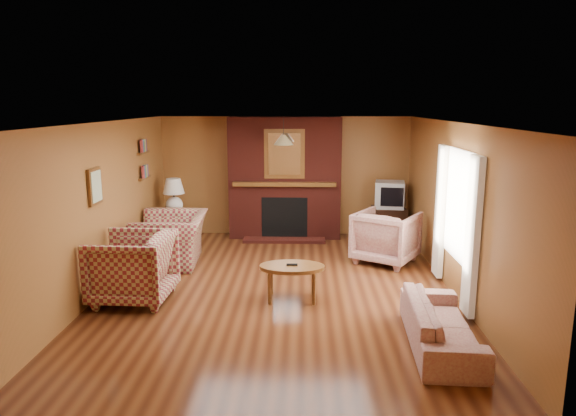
{
  "coord_description": "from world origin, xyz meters",
  "views": [
    {
      "loc": [
        0.36,
        -7.1,
        2.66
      ],
      "look_at": [
        0.13,
        0.6,
        1.08
      ],
      "focal_mm": 32.0,
      "sensor_mm": 36.0,
      "label": 1
    }
  ],
  "objects_px": {
    "fireplace": "(285,179)",
    "coffee_table": "(292,270)",
    "plaid_armchair": "(132,268)",
    "floral_armchair": "(386,237)",
    "tv_stand": "(388,224)",
    "side_table": "(175,228)",
    "crt_tv": "(390,195)",
    "table_lamp": "(174,194)",
    "floral_sofa": "(441,324)",
    "plaid_loveseat": "(171,239)"
  },
  "relations": [
    {
      "from": "plaid_loveseat",
      "to": "plaid_armchair",
      "type": "xyz_separation_m",
      "value": [
        -0.1,
        -1.68,
        0.05
      ]
    },
    {
      "from": "floral_sofa",
      "to": "fireplace",
      "type": "bearing_deg",
      "value": 25.38
    },
    {
      "from": "plaid_loveseat",
      "to": "plaid_armchair",
      "type": "bearing_deg",
      "value": -7.23
    },
    {
      "from": "coffee_table",
      "to": "side_table",
      "type": "distance_m",
      "value": 3.69
    },
    {
      "from": "floral_armchair",
      "to": "side_table",
      "type": "height_order",
      "value": "floral_armchair"
    },
    {
      "from": "floral_sofa",
      "to": "crt_tv",
      "type": "height_order",
      "value": "crt_tv"
    },
    {
      "from": "coffee_table",
      "to": "table_lamp",
      "type": "height_order",
      "value": "table_lamp"
    },
    {
      "from": "plaid_loveseat",
      "to": "floral_sofa",
      "type": "bearing_deg",
      "value": 48.48
    },
    {
      "from": "plaid_armchair",
      "to": "table_lamp",
      "type": "xyz_separation_m",
      "value": [
        -0.15,
        2.96,
        0.49
      ]
    },
    {
      "from": "side_table",
      "to": "tv_stand",
      "type": "distance_m",
      "value": 4.16
    },
    {
      "from": "side_table",
      "to": "crt_tv",
      "type": "bearing_deg",
      "value": 4.74
    },
    {
      "from": "fireplace",
      "to": "floral_armchair",
      "type": "distance_m",
      "value": 2.52
    },
    {
      "from": "table_lamp",
      "to": "floral_sofa",
      "type": "bearing_deg",
      "value": -46.26
    },
    {
      "from": "floral_armchair",
      "to": "plaid_armchair",
      "type": "bearing_deg",
      "value": 58.33
    },
    {
      "from": "fireplace",
      "to": "floral_sofa",
      "type": "bearing_deg",
      "value": -68.05
    },
    {
      "from": "plaid_loveseat",
      "to": "floral_armchair",
      "type": "bearing_deg",
      "value": 89.05
    },
    {
      "from": "coffee_table",
      "to": "crt_tv",
      "type": "bearing_deg",
      "value": 60.28
    },
    {
      "from": "plaid_armchair",
      "to": "tv_stand",
      "type": "relative_size",
      "value": 1.57
    },
    {
      "from": "coffee_table",
      "to": "crt_tv",
      "type": "xyz_separation_m",
      "value": [
        1.83,
        3.21,
        0.48
      ]
    },
    {
      "from": "floral_armchair",
      "to": "fireplace",
      "type": "bearing_deg",
      "value": -10.9
    },
    {
      "from": "fireplace",
      "to": "plaid_armchair",
      "type": "bearing_deg",
      "value": -119.15
    },
    {
      "from": "coffee_table",
      "to": "floral_armchair",
      "type": "bearing_deg",
      "value": 48.62
    },
    {
      "from": "fireplace",
      "to": "plaid_armchair",
      "type": "height_order",
      "value": "fireplace"
    },
    {
      "from": "plaid_loveseat",
      "to": "plaid_armchair",
      "type": "height_order",
      "value": "plaid_armchair"
    },
    {
      "from": "floral_armchair",
      "to": "table_lamp",
      "type": "distance_m",
      "value": 4.06
    },
    {
      "from": "crt_tv",
      "to": "table_lamp",
      "type": "bearing_deg",
      "value": -175.26
    },
    {
      "from": "tv_stand",
      "to": "crt_tv",
      "type": "distance_m",
      "value": 0.58
    },
    {
      "from": "plaid_loveseat",
      "to": "tv_stand",
      "type": "bearing_deg",
      "value": 108.89
    },
    {
      "from": "fireplace",
      "to": "table_lamp",
      "type": "relative_size",
      "value": 3.56
    },
    {
      "from": "coffee_table",
      "to": "crt_tv",
      "type": "relative_size",
      "value": 1.41
    },
    {
      "from": "plaid_loveseat",
      "to": "floral_armchair",
      "type": "relative_size",
      "value": 1.33
    },
    {
      "from": "floral_armchair",
      "to": "tv_stand",
      "type": "xyz_separation_m",
      "value": [
        0.28,
        1.45,
        -0.11
      ]
    },
    {
      "from": "floral_sofa",
      "to": "table_lamp",
      "type": "height_order",
      "value": "table_lamp"
    },
    {
      "from": "fireplace",
      "to": "coffee_table",
      "type": "bearing_deg",
      "value": -86.36
    },
    {
      "from": "side_table",
      "to": "floral_armchair",
      "type": "bearing_deg",
      "value": -15.86
    },
    {
      "from": "table_lamp",
      "to": "plaid_loveseat",
      "type": "bearing_deg",
      "value": -78.96
    },
    {
      "from": "plaid_loveseat",
      "to": "coffee_table",
      "type": "xyz_separation_m",
      "value": [
        2.07,
        -1.58,
        0.01
      ]
    },
    {
      "from": "floral_sofa",
      "to": "side_table",
      "type": "bearing_deg",
      "value": 47.17
    },
    {
      "from": "floral_armchair",
      "to": "table_lamp",
      "type": "bearing_deg",
      "value": 15.92
    },
    {
      "from": "plaid_loveseat",
      "to": "crt_tv",
      "type": "relative_size",
      "value": 2.05
    },
    {
      "from": "fireplace",
      "to": "plaid_loveseat",
      "type": "relative_size",
      "value": 1.87
    },
    {
      "from": "fireplace",
      "to": "plaid_armchair",
      "type": "relative_size",
      "value": 2.32
    },
    {
      "from": "tv_stand",
      "to": "coffee_table",
      "type": "bearing_deg",
      "value": -124.48
    },
    {
      "from": "plaid_loveseat",
      "to": "coffee_table",
      "type": "distance_m",
      "value": 2.6
    },
    {
      "from": "side_table",
      "to": "crt_tv",
      "type": "height_order",
      "value": "crt_tv"
    },
    {
      "from": "fireplace",
      "to": "coffee_table",
      "type": "xyz_separation_m",
      "value": [
        0.22,
        -3.4,
        -0.75
      ]
    },
    {
      "from": "plaid_armchair",
      "to": "floral_armchair",
      "type": "height_order",
      "value": "plaid_armchair"
    },
    {
      "from": "side_table",
      "to": "crt_tv",
      "type": "distance_m",
      "value": 4.21
    },
    {
      "from": "floral_armchair",
      "to": "tv_stand",
      "type": "relative_size",
      "value": 1.47
    },
    {
      "from": "floral_armchair",
      "to": "floral_sofa",
      "type": "bearing_deg",
      "value": 124.13
    }
  ]
}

